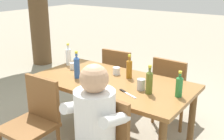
% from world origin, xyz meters
% --- Properties ---
extents(ground_plane, '(24.00, 24.00, 0.00)m').
position_xyz_m(ground_plane, '(0.00, 0.00, 0.00)').
color(ground_plane, gray).
extents(dining_table, '(1.71, 0.89, 0.73)m').
position_xyz_m(dining_table, '(0.00, 0.00, 0.64)').
color(dining_table, olive).
rests_on(dining_table, ground_plane).
extents(chair_near_left, '(0.45, 0.45, 0.87)m').
position_xyz_m(chair_near_left, '(-0.39, -0.74, 0.49)').
color(chair_near_left, brown).
rests_on(chair_near_left, ground_plane).
extents(chair_far_left, '(0.46, 0.46, 0.87)m').
position_xyz_m(chair_far_left, '(-0.38, 0.74, 0.49)').
color(chair_far_left, brown).
rests_on(chair_far_left, ground_plane).
extents(chair_far_right, '(0.46, 0.46, 0.87)m').
position_xyz_m(chair_far_right, '(0.38, 0.74, 0.49)').
color(chair_far_right, brown).
rests_on(chair_far_right, ground_plane).
extents(person_in_white_shirt, '(0.47, 0.61, 1.18)m').
position_xyz_m(person_in_white_shirt, '(0.38, -0.85, 0.66)').
color(person_in_white_shirt, white).
rests_on(person_in_white_shirt, ground_plane).
extents(bottle_amber, '(0.06, 0.06, 0.26)m').
position_xyz_m(bottle_amber, '(0.10, 0.18, 0.84)').
color(bottle_amber, '#996019').
rests_on(bottle_amber, dining_table).
extents(bottle_green, '(0.06, 0.06, 0.25)m').
position_xyz_m(bottle_green, '(0.74, 0.02, 0.84)').
color(bottle_green, '#287A38').
rests_on(bottle_green, dining_table).
extents(bottle_clear, '(0.06, 0.06, 0.27)m').
position_xyz_m(bottle_clear, '(-0.77, 0.15, 0.85)').
color(bottle_clear, white).
rests_on(bottle_clear, dining_table).
extents(bottle_olive, '(0.06, 0.06, 0.28)m').
position_xyz_m(bottle_olive, '(0.48, -0.08, 0.85)').
color(bottle_olive, '#566623').
rests_on(bottle_olive, dining_table).
extents(bottle_blue, '(0.06, 0.06, 0.30)m').
position_xyz_m(bottle_blue, '(-0.36, -0.14, 0.86)').
color(bottle_blue, '#2D56A3').
rests_on(bottle_blue, dining_table).
extents(cup_white, '(0.07, 0.07, 0.08)m').
position_xyz_m(cup_white, '(-0.61, 0.05, 0.77)').
color(cup_white, white).
rests_on(cup_white, dining_table).
extents(cup_steel, '(0.08, 0.08, 0.11)m').
position_xyz_m(cup_steel, '(0.37, -0.04, 0.78)').
color(cup_steel, '#B2B7BC').
rests_on(cup_steel, dining_table).
extents(cup_glass, '(0.08, 0.08, 0.08)m').
position_xyz_m(cup_glass, '(-0.07, 0.19, 0.77)').
color(cup_glass, silver).
rests_on(cup_glass, dining_table).
extents(table_knife, '(0.23, 0.11, 0.01)m').
position_xyz_m(table_knife, '(0.31, -0.20, 0.73)').
color(table_knife, silver).
rests_on(table_knife, dining_table).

